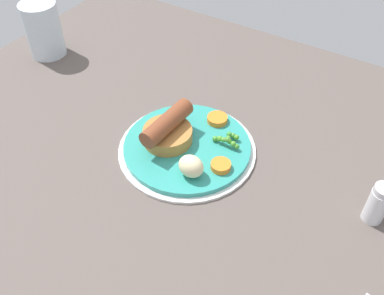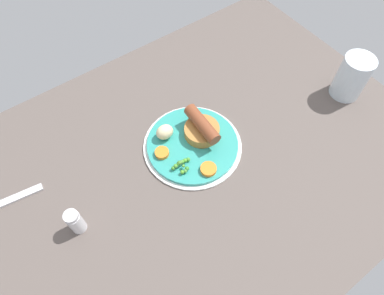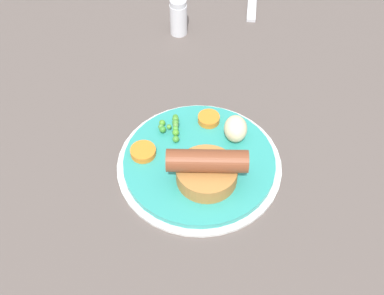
% 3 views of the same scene
% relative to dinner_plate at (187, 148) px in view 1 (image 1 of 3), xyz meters
% --- Properties ---
extents(dining_table, '(1.10, 0.80, 0.03)m').
position_rel_dinner_plate_xyz_m(dining_table, '(-0.02, -0.03, -0.02)').
color(dining_table, '#564C47').
rests_on(dining_table, ground).
extents(dinner_plate, '(0.23, 0.23, 0.01)m').
position_rel_dinner_plate_xyz_m(dinner_plate, '(0.00, 0.00, 0.00)').
color(dinner_plate, silver).
rests_on(dinner_plate, dining_table).
extents(sausage_pudding, '(0.08, 0.11, 0.05)m').
position_rel_dinner_plate_xyz_m(sausage_pudding, '(0.03, 0.01, 0.03)').
color(sausage_pudding, '#AD7538').
rests_on(sausage_pudding, dinner_plate).
extents(pea_pile, '(0.05, 0.03, 0.02)m').
position_rel_dinner_plate_xyz_m(pea_pile, '(-0.06, -0.04, 0.02)').
color(pea_pile, green).
rests_on(pea_pile, dinner_plate).
extents(potato_chunk_1, '(0.04, 0.04, 0.04)m').
position_rel_dinner_plate_xyz_m(potato_chunk_1, '(-0.04, 0.05, 0.03)').
color(potato_chunk_1, beige).
rests_on(potato_chunk_1, dinner_plate).
extents(carrot_slice_1, '(0.04, 0.04, 0.01)m').
position_rel_dinner_plate_xyz_m(carrot_slice_1, '(-0.01, -0.08, 0.01)').
color(carrot_slice_1, orange).
rests_on(carrot_slice_1, dinner_plate).
extents(carrot_slice_4, '(0.05, 0.05, 0.01)m').
position_rel_dinner_plate_xyz_m(carrot_slice_4, '(-0.07, 0.02, 0.01)').
color(carrot_slice_4, orange).
rests_on(carrot_slice_4, dinner_plate).
extents(drinking_glass, '(0.08, 0.08, 0.12)m').
position_rel_dinner_plate_xyz_m(drinking_glass, '(0.42, -0.10, 0.05)').
color(drinking_glass, silver).
rests_on(drinking_glass, dining_table).
extents(salt_shaker, '(0.03, 0.03, 0.07)m').
position_rel_dinner_plate_xyz_m(salt_shaker, '(-0.31, -0.02, 0.03)').
color(salt_shaker, silver).
rests_on(salt_shaker, dining_table).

